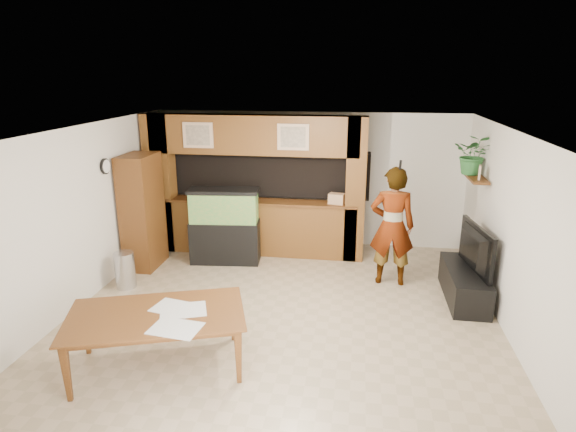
% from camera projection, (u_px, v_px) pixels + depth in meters
% --- Properties ---
extents(floor, '(6.50, 6.50, 0.00)m').
position_uv_depth(floor, '(281.00, 319.00, 6.76)').
color(floor, tan).
rests_on(floor, ground).
extents(ceiling, '(6.50, 6.50, 0.00)m').
position_uv_depth(ceiling, '(280.00, 133.00, 6.00)').
color(ceiling, white).
rests_on(ceiling, wall_back).
extents(wall_back, '(6.00, 0.00, 6.00)m').
position_uv_depth(wall_back, '(308.00, 179.00, 9.46)').
color(wall_back, silver).
rests_on(wall_back, floor).
extents(wall_left, '(0.00, 6.50, 6.50)m').
position_uv_depth(wall_left, '(72.00, 221.00, 6.81)').
color(wall_left, silver).
rests_on(wall_left, floor).
extents(wall_right, '(0.00, 6.50, 6.50)m').
position_uv_depth(wall_right, '(519.00, 243.00, 5.96)').
color(wall_right, silver).
rests_on(wall_right, floor).
extents(partition, '(4.20, 0.99, 2.60)m').
position_uv_depth(partition, '(254.00, 184.00, 9.01)').
color(partition, brown).
rests_on(partition, floor).
extents(wall_clock, '(0.05, 0.25, 0.25)m').
position_uv_depth(wall_clock, '(105.00, 166.00, 7.57)').
color(wall_clock, black).
rests_on(wall_clock, wall_left).
extents(wall_shelf, '(0.25, 0.90, 0.04)m').
position_uv_depth(wall_shelf, '(476.00, 178.00, 7.71)').
color(wall_shelf, brown).
rests_on(wall_shelf, wall_right).
extents(pantry_cabinet, '(0.50, 0.82, 1.99)m').
position_uv_depth(pantry_cabinet, '(142.00, 212.00, 8.35)').
color(pantry_cabinet, brown).
rests_on(pantry_cabinet, floor).
extents(trash_can, '(0.32, 0.32, 0.59)m').
position_uv_depth(trash_can, '(125.00, 270.00, 7.68)').
color(trash_can, '#B2B2B7').
rests_on(trash_can, floor).
extents(aquarium, '(1.23, 0.46, 1.36)m').
position_uv_depth(aquarium, '(225.00, 227.00, 8.60)').
color(aquarium, black).
rests_on(aquarium, floor).
extents(tv_stand, '(0.53, 1.44, 0.48)m').
position_uv_depth(tv_stand, '(464.00, 284.00, 7.30)').
color(tv_stand, black).
rests_on(tv_stand, floor).
extents(television, '(0.33, 1.19, 0.68)m').
position_uv_depth(television, '(468.00, 248.00, 7.13)').
color(television, black).
rests_on(television, tv_stand).
extents(photo_frame, '(0.07, 0.17, 0.22)m').
position_uv_depth(photo_frame, '(480.00, 172.00, 7.46)').
color(photo_frame, tan).
rests_on(photo_frame, wall_shelf).
extents(potted_plant, '(0.74, 0.70, 0.65)m').
position_uv_depth(potted_plant, '(474.00, 155.00, 7.76)').
color(potted_plant, '#27632C').
rests_on(potted_plant, wall_shelf).
extents(person, '(0.71, 0.47, 1.94)m').
position_uv_depth(person, '(392.00, 226.00, 7.65)').
color(person, tan).
rests_on(person, floor).
extents(microphone, '(0.04, 0.11, 0.17)m').
position_uv_depth(microphone, '(400.00, 165.00, 7.20)').
color(microphone, black).
rests_on(microphone, person).
extents(dining_table, '(2.23, 1.68, 0.70)m').
position_uv_depth(dining_table, '(158.00, 343.00, 5.53)').
color(dining_table, brown).
rests_on(dining_table, floor).
extents(newspaper_a, '(0.57, 0.45, 0.01)m').
position_uv_depth(newspaper_a, '(176.00, 328.00, 5.15)').
color(newspaper_a, silver).
rests_on(newspaper_a, dining_table).
extents(newspaper_b, '(0.62, 0.53, 0.01)m').
position_uv_depth(newspaper_b, '(183.00, 310.00, 5.53)').
color(newspaper_b, silver).
rests_on(newspaper_b, dining_table).
extents(newspaper_c, '(0.56, 0.46, 0.01)m').
position_uv_depth(newspaper_c, '(175.00, 308.00, 5.59)').
color(newspaper_c, silver).
rests_on(newspaper_c, dining_table).
extents(counter_box, '(0.31, 0.24, 0.19)m').
position_uv_depth(counter_box, '(337.00, 199.00, 8.66)').
color(counter_box, tan).
rests_on(counter_box, partition).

